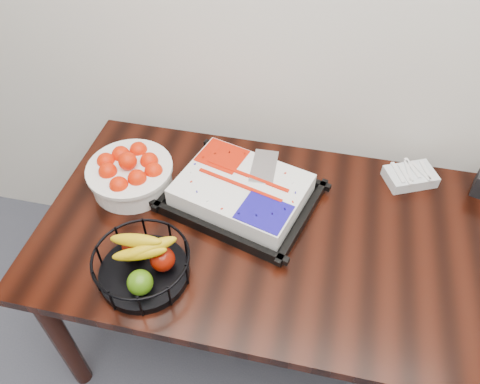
% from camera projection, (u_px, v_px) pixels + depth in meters
% --- Properties ---
extents(table, '(1.80, 0.90, 0.75)m').
position_uv_depth(table, '(299.00, 250.00, 1.66)').
color(table, black).
rests_on(table, ground).
extents(cake_tray, '(0.58, 0.51, 0.10)m').
position_uv_depth(cake_tray, '(242.00, 192.00, 1.67)').
color(cake_tray, black).
rests_on(cake_tray, table).
extents(tangerine_bowl, '(0.31, 0.31, 0.20)m').
position_uv_depth(tangerine_bowl, '(130.00, 169.00, 1.69)').
color(tangerine_bowl, white).
rests_on(tangerine_bowl, table).
extents(fruit_basket, '(0.30, 0.30, 0.16)m').
position_uv_depth(fruit_basket, '(142.00, 263.00, 1.44)').
color(fruit_basket, black).
rests_on(fruit_basket, table).
extents(fork_bag, '(0.21, 0.18, 0.05)m').
position_uv_depth(fork_bag, '(410.00, 176.00, 1.76)').
color(fork_bag, silver).
rests_on(fork_bag, table).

